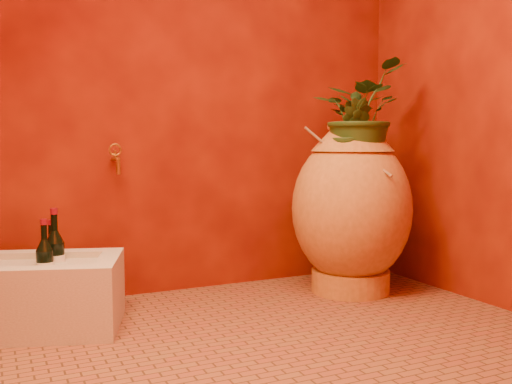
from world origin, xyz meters
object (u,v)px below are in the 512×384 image
stone_basin (40,295)px  wine_bottle_a (55,258)px  amphora (351,208)px  wall_tap (116,157)px  wine_bottle_b (52,261)px  wine_bottle_c (45,265)px

stone_basin → wine_bottle_a: 0.17m
amphora → wall_tap: size_ratio=5.98×
amphora → stone_basin: 1.64m
wine_bottle_b → wine_bottle_a: bearing=-69.5°
amphora → stone_basin: amphora is taller
stone_basin → wall_tap: 0.78m
wine_bottle_c → amphora: bearing=-1.4°
stone_basin → wall_tap: (0.40, 0.31, 0.60)m
stone_basin → wine_bottle_b: size_ratio=2.65×
wine_bottle_a → wine_bottle_c: 0.08m
wine_bottle_a → wall_tap: bearing=37.6°
stone_basin → wine_bottle_c: (0.02, -0.01, 0.14)m
amphora → stone_basin: bearing=178.2°
wine_bottle_a → wine_bottle_c: (-0.05, -0.07, -0.01)m
stone_basin → wine_bottle_a: size_ratio=2.23×
wine_bottle_c → wall_tap: size_ratio=2.02×
amphora → wine_bottle_b: (-1.55, 0.14, -0.18)m
wine_bottle_a → wine_bottle_b: (-0.01, 0.03, -0.02)m
wall_tap → wine_bottle_c: bearing=-139.9°
wall_tap → wine_bottle_a: bearing=-142.4°
wine_bottle_c → wall_tap: bearing=40.1°
amphora → stone_basin: size_ratio=1.19×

